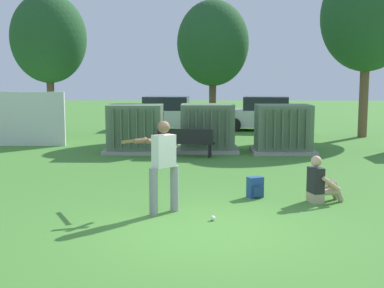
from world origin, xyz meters
TOP-DOWN VIEW (x-y plane):
  - ground_plane at (0.00, 0.00)m, footprint 96.00×96.00m
  - fence_panel at (-7.56, 10.50)m, footprint 4.80×0.12m
  - transformer_west at (-2.34, 8.97)m, footprint 2.10×1.70m
  - transformer_mid_west at (0.10, 9.22)m, footprint 2.10×1.70m
  - transformer_mid_east at (2.65, 8.95)m, footprint 2.10×1.70m
  - park_bench at (-0.60, 7.92)m, footprint 1.84×0.75m
  - batter at (-0.83, 1.18)m, footprint 1.24×1.39m
  - sports_ball at (0.11, 0.65)m, footprint 0.09×0.09m
  - seated_spectator at (2.32, 2.06)m, footprint 0.78×0.64m
  - backpack at (1.05, 2.42)m, footprint 0.37×0.34m
  - tree_left at (-6.56, 13.53)m, footprint 3.17×3.17m
  - tree_center_left at (0.36, 13.44)m, footprint 3.00×3.00m
  - tree_center_right at (6.77, 13.59)m, footprint 3.83×3.83m
  - parked_car_leftmost at (-1.91, 16.26)m, footprint 4.29×2.10m
  - parked_car_left_of_center at (2.87, 16.25)m, footprint 4.41×2.38m

SIDE VIEW (x-z plane):
  - ground_plane at x=0.00m, z-range 0.00..0.00m
  - sports_ball at x=0.11m, z-range 0.00..0.09m
  - backpack at x=1.05m, z-range -0.01..0.43m
  - seated_spectator at x=2.32m, z-range -0.11..0.86m
  - park_bench at x=-0.60m, z-range 0.08..0.99m
  - parked_car_leftmost at x=-1.91m, z-range -0.06..1.56m
  - parked_car_left_of_center at x=2.87m, z-range -0.06..1.56m
  - transformer_west at x=-2.34m, z-range -0.02..1.60m
  - transformer_mid_west at x=0.10m, z-range -0.02..1.60m
  - transformer_mid_east at x=2.65m, z-range -0.02..1.60m
  - batter at x=-0.83m, z-range 0.11..1.85m
  - fence_panel at x=-7.56m, z-range 0.00..2.00m
  - tree_center_left at x=0.36m, z-range 1.07..6.79m
  - tree_left at x=-6.56m, z-range 1.13..7.18m
  - tree_center_right at x=6.77m, z-range 1.36..8.67m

